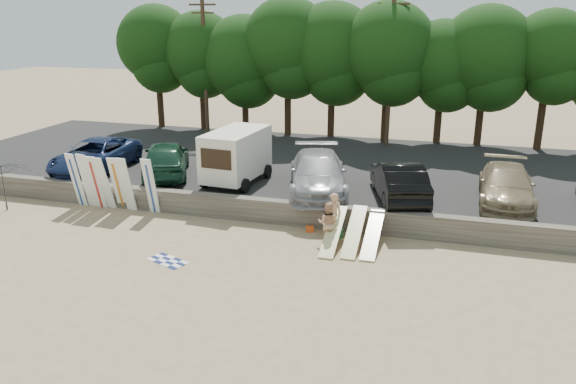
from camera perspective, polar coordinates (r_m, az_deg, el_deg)
name	(u,v)px	position (r m, az deg, el deg)	size (l,w,h in m)	color
ground	(281,253)	(21.03, -0.73, -6.23)	(120.00, 120.00, 0.00)	tan
seawall	(302,214)	(23.52, 1.39, -2.25)	(44.00, 0.50, 1.00)	#6B6356
parking_lot	(337,171)	(30.54, 4.98, 2.15)	(44.00, 14.50, 0.70)	#282828
treeline	(346,52)	(36.51, 5.94, 14.00)	(32.84, 6.39, 8.86)	#382616
utility_poles	(390,67)	(34.70, 10.37, 12.37)	(25.80, 0.26, 9.00)	#473321
box_trailer	(236,154)	(26.86, -5.28, 3.89)	(2.58, 4.18, 2.55)	silver
car_0	(95,155)	(30.65, -18.97, 3.54)	(2.68, 5.81, 1.62)	#142147
car_1	(166,158)	(28.70, -12.30, 3.36)	(2.12, 5.27, 1.79)	#143826
car_2	(318,174)	(25.46, 3.04, 1.89)	(2.49, 6.12, 1.78)	#9C9DA2
car_3	(399,181)	(24.91, 11.20, 1.11)	(1.80, 5.16, 1.70)	black
car_4	(506,186)	(25.76, 21.30, 0.61)	(2.20, 5.40, 1.57)	#8C7859
surfboard_upright_0	(76,180)	(27.32, -20.73, 1.17)	(0.50, 0.06, 2.60)	white
surfboard_upright_1	(87,180)	(27.03, -19.77, 1.11)	(0.50, 0.06, 2.60)	white
surfboard_upright_2	(96,182)	(26.63, -18.93, 0.94)	(0.50, 0.06, 2.60)	white
surfboard_upright_3	(104,183)	(26.42, -18.17, 0.85)	(0.50, 0.06, 2.60)	white
surfboard_upright_4	(118,184)	(26.17, -16.90, 0.83)	(0.50, 0.06, 2.60)	white
surfboard_upright_5	(126,185)	(25.86, -16.10, 0.72)	(0.50, 0.06, 2.60)	white
surfboard_upright_6	(150,186)	(25.34, -13.80, 0.59)	(0.50, 0.06, 2.60)	white
surfboard_low_0	(333,231)	(21.61, 4.63, -3.99)	(0.56, 3.00, 0.07)	beige
surfboard_low_1	(354,231)	(21.60, 6.75, -4.00)	(0.56, 3.00, 0.07)	beige
surfboard_low_2	(373,234)	(21.61, 8.60, -4.28)	(0.56, 3.00, 0.07)	beige
beachgoer_a	(333,215)	(22.25, 4.62, -2.35)	(0.67, 0.44, 1.84)	tan
beachgoer_b	(328,223)	(21.66, 4.07, -3.17)	(0.80, 0.63, 1.65)	tan
cooler	(337,233)	(22.54, 5.05, -4.16)	(0.38, 0.30, 0.32)	green
gear_bag	(310,229)	(23.00, 2.23, -3.77)	(0.30, 0.25, 0.22)	#E9501B
beach_towel	(168,261)	(20.85, -12.11, -6.86)	(1.50, 1.50, 0.00)	white
beach_umbrella	(4,187)	(28.11, -26.89, 0.44)	(2.40, 2.45, 2.20)	black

